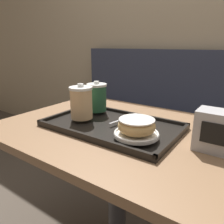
# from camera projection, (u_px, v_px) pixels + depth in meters

# --- Properties ---
(wall_behind) EXTENTS (8.00, 0.05, 2.40)m
(wall_behind) POSITION_uv_depth(u_px,v_px,m) (201.00, 21.00, 1.60)
(wall_behind) COLOR tan
(wall_behind) RESTS_ON ground_plane
(booth_bench) EXTENTS (1.41, 0.44, 1.00)m
(booth_bench) POSITION_uv_depth(u_px,v_px,m) (150.00, 135.00, 1.81)
(booth_bench) COLOR #33384C
(booth_bench) RESTS_ON ground_plane
(cafe_table) EXTENTS (0.93, 0.70, 0.72)m
(cafe_table) POSITION_uv_depth(u_px,v_px,m) (118.00, 162.00, 0.93)
(cafe_table) COLOR #846042
(cafe_table) RESTS_ON ground_plane
(serving_tray) EXTENTS (0.52, 0.32, 0.02)m
(serving_tray) POSITION_uv_depth(u_px,v_px,m) (112.00, 126.00, 0.86)
(serving_tray) COLOR black
(serving_tray) RESTS_ON cafe_table
(coffee_cup_front) EXTENTS (0.09, 0.09, 0.14)m
(coffee_cup_front) POSITION_uv_depth(u_px,v_px,m) (81.00, 102.00, 0.88)
(coffee_cup_front) COLOR #E0B784
(coffee_cup_front) RESTS_ON serving_tray
(coffee_cup_rear) EXTENTS (0.09, 0.09, 0.14)m
(coffee_cup_rear) POSITION_uv_depth(u_px,v_px,m) (97.00, 97.00, 0.98)
(coffee_cup_rear) COLOR #235638
(coffee_cup_rear) RESTS_ON serving_tray
(plate_with_chocolate_donut) EXTENTS (0.15, 0.15, 0.01)m
(plate_with_chocolate_donut) POSITION_uv_depth(u_px,v_px,m) (136.00, 134.00, 0.72)
(plate_with_chocolate_donut) COLOR white
(plate_with_chocolate_donut) RESTS_ON serving_tray
(donut_chocolate_glazed) EXTENTS (0.12, 0.12, 0.04)m
(donut_chocolate_glazed) POSITION_uv_depth(u_px,v_px,m) (137.00, 125.00, 0.71)
(donut_chocolate_glazed) COLOR #DBB270
(donut_chocolate_glazed) RESTS_ON plate_with_chocolate_donut
(spoon) EXTENTS (0.05, 0.16, 0.01)m
(spoon) POSITION_uv_depth(u_px,v_px,m) (131.00, 116.00, 0.91)
(spoon) COLOR silver
(spoon) RESTS_ON serving_tray
(napkin_dispenser) EXTENTS (0.12, 0.09, 0.13)m
(napkin_dispenser) POSITION_uv_depth(u_px,v_px,m) (216.00, 131.00, 0.66)
(napkin_dispenser) COLOR #B7B7BC
(napkin_dispenser) RESTS_ON cafe_table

